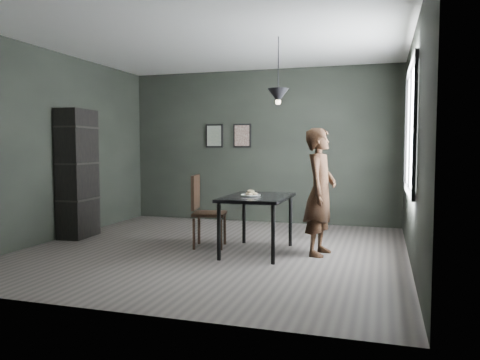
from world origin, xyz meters
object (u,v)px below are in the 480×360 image
(wood_chair, at_px, (203,206))
(pendant_lamp, at_px, (278,96))
(woman, at_px, (320,192))
(cafe_table, at_px, (257,202))
(white_plate, at_px, (251,196))
(shelf_unit, at_px, (78,174))

(wood_chair, height_order, pendant_lamp, pendant_lamp)
(woman, height_order, wood_chair, woman)
(cafe_table, xyz_separation_m, pendant_lamp, (0.25, 0.10, 1.38))
(white_plate, distance_m, shelf_unit, 2.88)
(cafe_table, bearing_deg, pendant_lamp, 21.80)
(cafe_table, relative_size, wood_chair, 1.20)
(woman, relative_size, shelf_unit, 0.83)
(woman, bearing_deg, pendant_lamp, 101.72)
(cafe_table, bearing_deg, woman, 9.22)
(wood_chair, bearing_deg, white_plate, -25.87)
(cafe_table, distance_m, white_plate, 0.13)
(cafe_table, distance_m, shelf_unit, 2.95)
(wood_chair, distance_m, shelf_unit, 2.15)
(white_plate, height_order, shelf_unit, shelf_unit)
(cafe_table, xyz_separation_m, white_plate, (-0.07, -0.06, 0.08))
(wood_chair, xyz_separation_m, pendant_lamp, (1.06, -0.03, 1.48))
(woman, xyz_separation_m, wood_chair, (-1.61, -0.00, -0.24))
(white_plate, distance_m, woman, 0.89)
(white_plate, relative_size, shelf_unit, 0.12)
(wood_chair, bearing_deg, cafe_table, -20.39)
(white_plate, xyz_separation_m, wood_chair, (-0.74, 0.19, -0.19))
(pendant_lamp, bearing_deg, cafe_table, -158.20)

